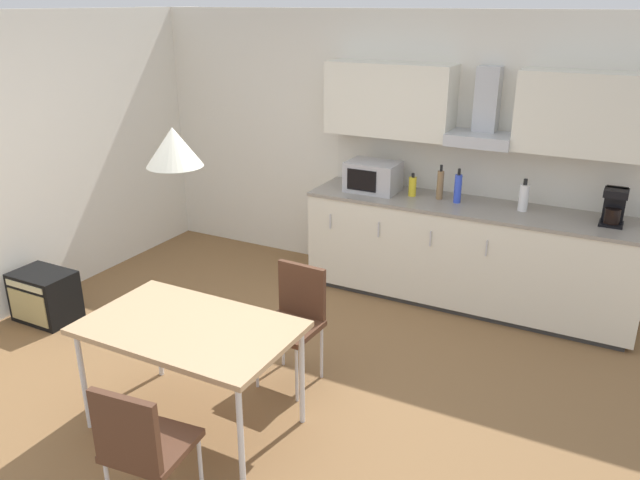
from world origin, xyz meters
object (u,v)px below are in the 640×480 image
bottle_white (524,197)px  dining_table (189,332)px  coffee_maker (614,206)px  chair_near_right (141,442)px  chair_far_right (295,313)px  pendant_lamp (174,147)px  bottle_blue (458,188)px  microwave (373,177)px  bottle_yellow (412,186)px  bottle_brown (440,185)px  guitar_amp (45,296)px

bottle_white → dining_table: size_ratio=0.21×
coffee_maker → chair_near_right: 3.94m
chair_far_right → pendant_lamp: bearing=-111.0°
bottle_blue → pendant_lamp: size_ratio=0.97×
microwave → chair_far_right: bearing=-84.2°
coffee_maker → bottle_blue: size_ratio=0.97×
bottle_yellow → chair_near_right: 3.45m
dining_table → bottle_brown: bearing=74.1°
chair_far_right → pendant_lamp: 1.57m
dining_table → chair_near_right: (0.31, -0.79, -0.16)m
coffee_maker → bottle_brown: 1.44m
guitar_amp → bottle_blue: bearing=34.3°
coffee_maker → dining_table: 3.44m
bottle_blue → bottle_yellow: bottle_blue is taller
chair_near_right → guitar_amp: bearing=150.4°
dining_table → chair_near_right: 0.86m
bottle_yellow → coffee_maker: bearing=0.1°
guitar_amp → chair_near_right: bearing=-29.6°
microwave → guitar_amp: (-2.20, -2.03, -0.86)m
bottle_blue → guitar_amp: (-3.01, -2.05, -0.85)m
coffee_maker → chair_far_right: coffee_maker is taller
microwave → bottle_brown: 0.64m
microwave → pendant_lamp: 2.72m
pendant_lamp → chair_far_right: bearing=69.0°
bottle_yellow → chair_far_right: (-0.20, -1.83, -0.50)m
bottle_brown → chair_near_right: 3.51m
chair_near_right → microwave: bearing=93.2°
microwave → dining_table: size_ratio=0.36×
chair_near_right → bottle_blue: bearing=79.7°
coffee_maker → bottle_white: (-0.70, 0.02, -0.03)m
bottle_brown → dining_table: bottle_brown is taller
microwave → chair_near_right: microwave is taller
coffee_maker → chair_near_right: bearing=-118.9°
bottle_blue → pendant_lamp: bearing=-109.5°
bottle_brown → bottle_yellow: (-0.25, -0.02, -0.04)m
guitar_amp → bottle_white: bearing=30.3°
bottle_brown → pendant_lamp: (-0.76, -2.65, 0.79)m
microwave → bottle_white: same height
bottle_blue → dining_table: 2.80m
bottle_blue → bottle_brown: bearing=169.7°
bottle_yellow → dining_table: bearing=-100.9°
dining_table → guitar_amp: 2.21m
coffee_maker → bottle_blue: 1.26m
bottle_brown → chair_near_right: bearing=-97.4°
bottle_yellow → pendant_lamp: size_ratio=0.67×
guitar_amp → pendant_lamp: size_ratio=1.63×
microwave → chair_near_right: bearing=-86.8°
microwave → pendant_lamp: pendant_lamp is taller
dining_table → bottle_blue: bearing=70.5°
microwave → pendant_lamp: size_ratio=1.50×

